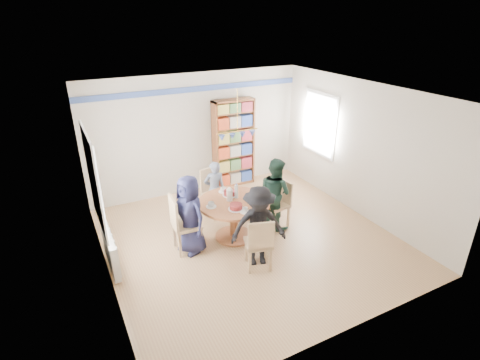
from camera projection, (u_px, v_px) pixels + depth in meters
ground at (250, 239)px, 6.96m from camera, size 5.00×5.00×0.00m
room_shell at (216, 144)px, 6.87m from camera, size 5.00×5.00×5.00m
radiator at (110, 250)px, 6.05m from camera, size 0.12×1.00×0.60m
dining_table at (234, 211)px, 6.81m from camera, size 1.30×1.30×0.75m
chair_left at (181, 222)px, 6.41m from camera, size 0.49×0.49×1.05m
chair_right at (280, 201)px, 7.27m from camera, size 0.45×0.45×0.92m
chair_far at (213, 190)px, 7.64m from camera, size 0.52×0.52×0.99m
chair_near at (259, 242)px, 5.96m from camera, size 0.52×0.52×0.94m
person_left at (190, 215)px, 6.36m from camera, size 0.67×0.81×1.42m
person_right at (275, 193)px, 7.16m from camera, size 0.67×0.79×1.40m
person_far at (215, 189)px, 7.54m from camera, size 0.47×0.34×1.19m
person_near at (259, 226)px, 6.04m from camera, size 1.02×0.78×1.40m
bookshelf at (233, 144)px, 8.78m from camera, size 0.99×0.30×2.08m
tableware at (232, 198)px, 6.71m from camera, size 1.06×1.06×0.28m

